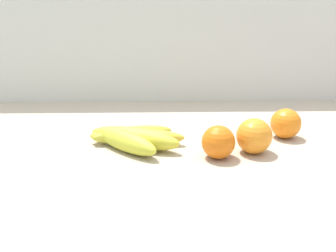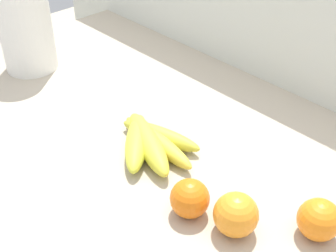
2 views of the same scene
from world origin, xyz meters
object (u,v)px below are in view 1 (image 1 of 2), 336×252
Objects in this scene: banana_bunch at (132,138)px; orange_far_right at (218,142)px; orange_center at (254,136)px; orange_back_left at (286,123)px.

orange_far_right is (0.17, -0.06, 0.01)m from banana_bunch.
banana_bunch is 2.92× the size of orange_center.
orange_center reaches higher than orange_back_left.
orange_far_right is (-0.17, -0.11, -0.00)m from orange_back_left.
orange_center is 1.07× the size of orange_back_left.
banana_bunch is at bearing 170.98° from orange_center.
orange_center is at bearing 17.97° from orange_far_right.
banana_bunch is 3.19× the size of orange_far_right.
orange_far_right is at bearing -146.66° from orange_back_left.
orange_center is 0.13m from orange_back_left.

